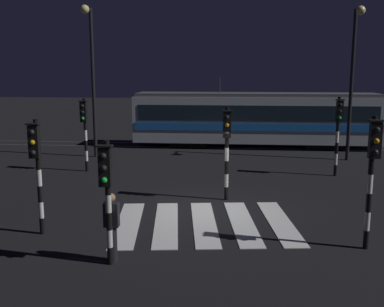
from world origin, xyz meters
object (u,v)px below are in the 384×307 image
Objects in this scene: traffic_light_corner_near_left at (37,160)px; pedestrian_waiting_at_kerb at (112,227)px; traffic_light_corner_far_left at (84,124)px; tram at (255,118)px; traffic_light_corner_near_right at (372,163)px; traffic_light_median_centre at (227,140)px; traffic_light_kerb_mid_left at (107,185)px; street_lamp_trackside_left at (91,65)px; street_lamp_trackside_right at (354,66)px; traffic_light_corner_far_right at (338,125)px.

traffic_light_corner_near_left reaches higher than pedestrian_waiting_at_kerb.
pedestrian_waiting_at_kerb is (3.84, -9.66, -1.33)m from traffic_light_corner_far_left.
tram is (7.99, 7.61, -0.47)m from traffic_light_corner_far_left.
traffic_light_median_centre is (-3.73, 4.25, -0.11)m from traffic_light_corner_near_right.
traffic_light_corner_near_right is 6.68m from pedestrian_waiting_at_kerb.
traffic_light_corner_near_right is at bearing 13.87° from traffic_light_kerb_mid_left.
traffic_light_kerb_mid_left is at bearing -71.40° from street_lamp_trackside_left.
street_lamp_trackside_right reaches higher than traffic_light_corner_near_left.
pedestrian_waiting_at_kerb is (-8.75, -13.38, -3.90)m from street_lamp_trackside_right.
traffic_light_corner_far_left is 1.96× the size of pedestrian_waiting_at_kerb.
traffic_light_corner_near_left is at bearing -140.26° from traffic_light_corner_far_right.
traffic_light_median_centre is at bearing -138.04° from traffic_light_corner_far_right.
traffic_light_corner_far_right is 1.15× the size of traffic_light_kerb_mid_left.
traffic_light_corner_far_right is 0.99× the size of traffic_light_corner_near_right.
street_lamp_trackside_left is 0.53× the size of tram.
tram reaches higher than traffic_light_corner_near_left.
traffic_light_corner_near_left is 12.85m from traffic_light_corner_far_right.
traffic_light_median_centre is 0.44× the size of street_lamp_trackside_right.
traffic_light_corner_near_left is at bearing 147.99° from pedestrian_waiting_at_kerb.
traffic_light_corner_near_right is 12.56m from street_lamp_trackside_right.
traffic_light_corner_near_right is 1.15× the size of traffic_light_kerb_mid_left.
traffic_light_corner_far_right reaches higher than pedestrian_waiting_at_kerb.
traffic_light_corner_far_right is 8.54m from traffic_light_corner_near_right.
traffic_light_corner_near_right is (-0.98, -8.49, 0.02)m from traffic_light_corner_far_right.
traffic_light_corner_far_left is 13.37m from street_lamp_trackside_right.
traffic_light_corner_near_left is at bearing 143.36° from traffic_light_kerb_mid_left.
traffic_light_corner_far_right reaches higher than traffic_light_kerb_mid_left.
tram is at bearing 139.74° from street_lamp_trackside_right.
traffic_light_corner_near_left is at bearing -133.60° from street_lamp_trackside_right.
traffic_light_median_centre is (-4.72, -4.24, -0.09)m from traffic_light_corner_far_right.
tram reaches higher than traffic_light_corner_far_right.
street_lamp_trackside_left is 1.02× the size of street_lamp_trackside_right.
traffic_light_corner_far_right is 0.46× the size of street_lamp_trackside_right.
traffic_light_corner_far_right is at bearing -66.73° from tram.
traffic_light_corner_far_right is 12.49m from traffic_light_kerb_mid_left.
traffic_light_corner_near_left is 0.94× the size of traffic_light_corner_near_right.
traffic_light_corner_near_right is at bearing 11.39° from pedestrian_waiting_at_kerb.
traffic_light_corner_far_left is at bearing -136.39° from tram.
traffic_light_corner_near_left is 0.43× the size of street_lamp_trackside_right.
street_lamp_trackside_right is (2.36, 12.09, 2.47)m from traffic_light_corner_near_right.
traffic_light_corner_far_left is at bearing 147.60° from traffic_light_median_centre.
tram is at bearing 76.48° from pedestrian_waiting_at_kerb.
traffic_light_corner_far_right reaches higher than traffic_light_corner_far_left.
street_lamp_trackside_left reaches higher than traffic_light_corner_far_right.
street_lamp_trackside_left is at bearing 109.00° from pedestrian_waiting_at_kerb.
traffic_light_corner_far_left reaches higher than pedestrian_waiting_at_kerb.
traffic_light_kerb_mid_left is 0.90× the size of traffic_light_corner_far_left.
traffic_light_corner_near_left is 0.98× the size of traffic_light_corner_far_left.
tram is at bearing 43.61° from traffic_light_corner_far_left.
traffic_light_corner_far_right reaches higher than traffic_light_corner_near_left.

